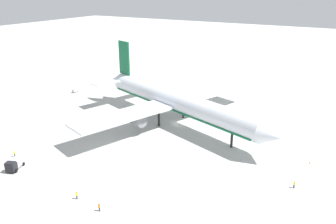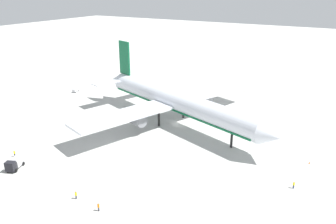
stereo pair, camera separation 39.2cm
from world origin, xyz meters
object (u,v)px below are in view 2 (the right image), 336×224
ground_worker_0 (76,195)px  ground_worker_3 (15,153)px  traffic_cone_0 (124,91)px  traffic_cone_2 (309,163)px  ground_worker_1 (99,207)px  service_truck_1 (15,163)px  baggage_cart_0 (75,90)px  airliner (175,101)px  ground_worker_4 (294,185)px  traffic_cone_1 (244,92)px

ground_worker_0 → ground_worker_3: bearing=168.3°
traffic_cone_0 → traffic_cone_2: 81.51m
ground_worker_1 → service_truck_1: bearing=175.1°
baggage_cart_0 → traffic_cone_0: bearing=33.0°
service_truck_1 → baggage_cart_0: size_ratio=1.55×
baggage_cart_0 → ground_worker_1: (61.76, -56.04, 0.14)m
service_truck_1 → airliner: bearing=66.9°
airliner → ground_worker_0: (2.57, -46.63, -6.53)m
ground_worker_0 → ground_worker_1: size_ratio=0.99×
ground_worker_0 → service_truck_1: bearing=175.6°
ground_worker_4 → traffic_cone_2: (1.12, 13.43, -0.55)m
ground_worker_1 → ground_worker_3: 34.54m
ground_worker_3 → service_truck_1: bearing=-35.9°
traffic_cone_2 → baggage_cart_0: bearing=171.0°
ground_worker_4 → traffic_cone_0: size_ratio=2.96×
baggage_cart_0 → traffic_cone_1: size_ratio=6.66×
service_truck_1 → traffic_cone_2: bearing=32.4°
traffic_cone_0 → ground_worker_1: bearing=-56.2°
airliner → ground_worker_0: size_ratio=40.80×
baggage_cart_0 → ground_worker_4: (93.09, -28.35, 0.05)m
ground_worker_3 → traffic_cone_0: 61.64m
ground_worker_0 → ground_worker_1: bearing=-6.3°
airliner → ground_worker_0: airliner is taller
airliner → traffic_cone_1: bearing=79.6°
traffic_cone_0 → baggage_cart_0: bearing=-147.0°
service_truck_1 → ground_worker_0: 21.80m
ground_worker_4 → traffic_cone_0: (-76.15, 39.36, -0.55)m
ground_worker_1 → traffic_cone_1: ground_worker_1 is taller
airliner → ground_worker_3: bearing=-121.0°
ground_worker_4 → traffic_cone_1: (-32.65, 63.48, -0.55)m
ground_worker_0 → traffic_cone_1: bearing=86.6°
ground_worker_3 → traffic_cone_1: (32.63, 84.79, -0.62)m
ground_worker_4 → traffic_cone_1: 71.39m
airliner → traffic_cone_0: 41.20m
airliner → traffic_cone_1: 45.09m
traffic_cone_2 → service_truck_1: bearing=-147.6°
airliner → ground_worker_3: airliner is taller
baggage_cart_0 → ground_worker_3: bearing=-60.8°
service_truck_1 → traffic_cone_1: 92.82m
ground_worker_0 → traffic_cone_2: bearing=45.8°
ground_worker_0 → ground_worker_3: size_ratio=1.00×
ground_worker_0 → traffic_cone_1: size_ratio=3.20×
traffic_cone_2 → ground_worker_0: bearing=-134.2°
baggage_cart_0 → ground_worker_4: ground_worker_4 is taller
service_truck_1 → traffic_cone_0: service_truck_1 is taller
ground_worker_4 → traffic_cone_2: size_ratio=2.96×
airliner → service_truck_1: 49.24m
ground_worker_0 → ground_worker_4: ground_worker_0 is taller
airliner → traffic_cone_2: airliner is taller
traffic_cone_0 → traffic_cone_1: (43.51, 24.12, 0.00)m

